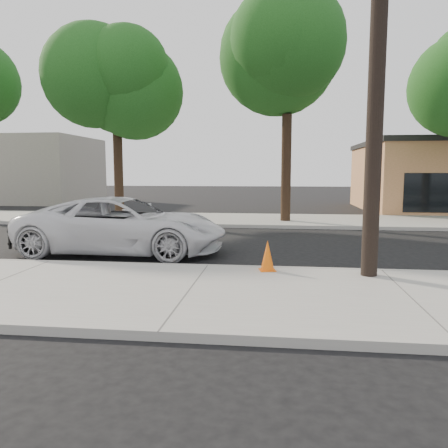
# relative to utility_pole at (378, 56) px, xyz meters

# --- Properties ---
(ground) EXTENTS (120.00, 120.00, 0.00)m
(ground) POSITION_rel_utility_pole_xyz_m (-3.60, 2.70, -4.70)
(ground) COLOR black
(ground) RESTS_ON ground
(near_sidewalk) EXTENTS (90.00, 4.40, 0.15)m
(near_sidewalk) POSITION_rel_utility_pole_xyz_m (-3.60, -1.60, -4.62)
(near_sidewalk) COLOR gray
(near_sidewalk) RESTS_ON ground
(far_sidewalk) EXTENTS (90.00, 5.00, 0.15)m
(far_sidewalk) POSITION_rel_utility_pole_xyz_m (-3.60, 11.20, -4.62)
(far_sidewalk) COLOR gray
(far_sidewalk) RESTS_ON ground
(curb_near) EXTENTS (90.00, 0.12, 0.16)m
(curb_near) POSITION_rel_utility_pole_xyz_m (-3.60, 0.60, -4.62)
(curb_near) COLOR #9E9B93
(curb_near) RESTS_ON ground
(building_far) EXTENTS (14.00, 8.00, 5.00)m
(building_far) POSITION_rel_utility_pole_xyz_m (-23.60, 22.70, -2.20)
(building_far) COLOR gray
(building_far) RESTS_ON ground
(utility_pole) EXTENTS (1.40, 0.34, 9.00)m
(utility_pole) POSITION_rel_utility_pole_xyz_m (0.00, 0.00, 0.00)
(utility_pole) COLOR black
(utility_pole) RESTS_ON near_sidewalk
(tree_b) EXTENTS (4.34, 4.20, 8.45)m
(tree_b) POSITION_rel_utility_pole_xyz_m (-9.41, 10.76, 1.45)
(tree_b) COLOR black
(tree_b) RESTS_ON far_sidewalk
(tree_c) EXTENTS (4.96, 4.80, 9.55)m
(tree_c) POSITION_rel_utility_pole_xyz_m (-1.38, 10.34, 2.21)
(tree_c) COLOR black
(tree_c) RESTS_ON far_sidewalk
(police_cruiser) EXTENTS (5.94, 2.80, 1.64)m
(police_cruiser) POSITION_rel_utility_pole_xyz_m (-6.37, 2.56, -3.88)
(police_cruiser) COLOR silver
(police_cruiser) RESTS_ON ground
(traffic_cone) EXTENTS (0.42, 0.42, 0.69)m
(traffic_cone) POSITION_rel_utility_pole_xyz_m (-2.18, 0.20, -4.22)
(traffic_cone) COLOR orange
(traffic_cone) RESTS_ON near_sidewalk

